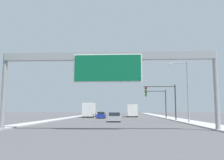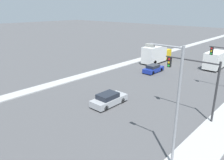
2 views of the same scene
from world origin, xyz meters
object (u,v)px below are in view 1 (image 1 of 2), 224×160
Objects in this scene: car_mid_right at (101,115)px; traffic_light_mid_block at (159,99)px; car_mid_center at (115,117)px; truck_box_primary at (89,110)px; traffic_light_near_intersection at (165,96)px; street_lamp_right at (185,86)px; sign_gantry at (108,66)px; truck_box_secondary at (132,111)px.

car_mid_right is 0.72× the size of traffic_light_mid_block.
car_mid_center is 22.54m from truck_box_primary.
traffic_light_mid_block is (0.33, 10.00, -0.12)m from traffic_light_near_intersection.
traffic_light_near_intersection is 0.71× the size of street_lamp_right.
traffic_light_mid_block is 0.70× the size of street_lamp_right.
sign_gantry is 2.61× the size of truck_box_secondary.
sign_gantry is at bearing -112.80° from traffic_light_near_intersection.
truck_box_primary is at bearing 131.27° from traffic_light_near_intersection.
car_mid_center is (3.50, -14.96, 0.03)m from car_mid_right.
truck_box_primary is at bearing 123.39° from street_lamp_right.
car_mid_right is (-3.50, 31.23, -5.37)m from sign_gantry.
sign_gantry reaches higher than car_mid_right.
car_mid_right is at bearing 96.39° from sign_gantry.
sign_gantry is at bearing -106.26° from traffic_light_mid_block.
traffic_light_mid_block reaches higher than truck_box_secondary.
truck_box_primary is at bearing -159.60° from truck_box_secondary.
traffic_light_mid_block is at bearing 93.89° from street_lamp_right.
truck_box_secondary is 1.29× the size of traffic_light_mid_block.
sign_gantry is 17.13m from car_mid_center.
car_mid_right is 16.72m from traffic_light_near_intersection.
truck_box_primary is at bearing 108.11° from car_mid_center.
traffic_light_near_intersection is (8.44, 20.08, -1.80)m from sign_gantry.
street_lamp_right reaches higher than car_mid_center.
traffic_light_mid_block is (5.27, -11.50, 2.50)m from truck_box_secondary.
street_lamp_right is at bearing -23.74° from car_mid_center.
car_mid_center is 0.58× the size of truck_box_secondary.
street_lamp_right reaches higher than sign_gantry.
traffic_light_mid_block is (8.77, 13.81, 3.42)m from car_mid_center.
traffic_light_near_intersection reaches higher than car_mid_right.
truck_box_primary reaches higher than truck_box_secondary.
car_mid_center is 25.57m from truck_box_secondary.
traffic_light_near_intersection is at bearing -43.03° from car_mid_right.
sign_gantry is 2.37× the size of street_lamp_right.
sign_gantry reaches higher than truck_box_primary.
traffic_light_near_intersection reaches higher than traffic_light_mid_block.
traffic_light_near_intersection is at bearing 100.80° from street_lamp_right.
traffic_light_near_intersection reaches higher than truck_box_secondary.
street_lamp_right reaches higher than truck_box_secondary.
sign_gantry is 41.97m from truck_box_secondary.
street_lamp_right is at bearing -79.20° from traffic_light_near_intersection.
traffic_light_mid_block is at bearing -5.35° from car_mid_right.
car_mid_center is at bearing -97.87° from truck_box_secondary.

